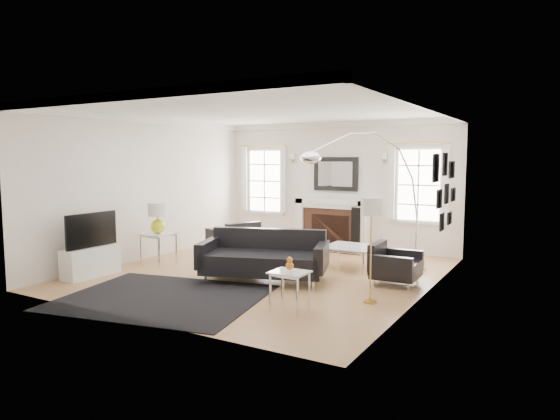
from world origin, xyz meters
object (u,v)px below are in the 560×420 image
Objects in this scene: fireplace at (332,224)px; armchair_right at (393,265)px; sofa at (265,258)px; coffee_table at (350,248)px; gourd_lamp at (158,216)px; armchair_left at (236,240)px; arc_floor_lamp at (365,195)px.

fireplace is 3.24m from armchair_right.
coffee_table is (0.86, 1.59, -0.00)m from sofa.
sofa is 2.74× the size of armchair_right.
gourd_lamp is (-3.20, -1.61, 0.56)m from coffee_table.
fireplace reaches higher than armchair_left.
gourd_lamp is 3.84m from arc_floor_lamp.
armchair_right is 1.38m from arc_floor_lamp.
armchair_right is at bearing -48.36° from fireplace.
sofa is (0.24, -3.22, -0.18)m from fireplace.
armchair_right is (2.15, -2.41, -0.24)m from fireplace.
armchair_right is at bearing -37.99° from arc_floor_lamp.
fireplace is 2.94× the size of gourd_lamp.
gourd_lamp is at bearing -120.43° from armchair_left.
armchair_left is 2.95m from arc_floor_lamp.
sofa is at bearing -118.40° from coffee_table.
armchair_right is (3.44, -0.54, -0.04)m from armchair_left.
armchair_left is 0.44× the size of arc_floor_lamp.
fireplace is 1.52× the size of armchair_left.
armchair_right reaches higher than coffee_table.
gourd_lamp is at bearing -153.34° from coffee_table.
sofa reaches higher than armchair_left.
gourd_lamp is at bearing -169.02° from armchair_right.
armchair_left is 1.26× the size of coffee_table.
armchair_left is (-1.54, 1.35, -0.03)m from sofa.
coffee_table is 0.35× the size of arc_floor_lamp.
armchair_left is 1.37× the size of armchair_right.
fireplace is 2.52m from arc_floor_lamp.
fireplace reaches higher than coffee_table.
fireplace is 1.97m from coffee_table.
arc_floor_lamp is (-0.69, 0.54, 1.07)m from armchair_right.
armchair_left reaches higher than coffee_table.
arc_floor_lamp is at bearing 20.90° from gourd_lamp.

